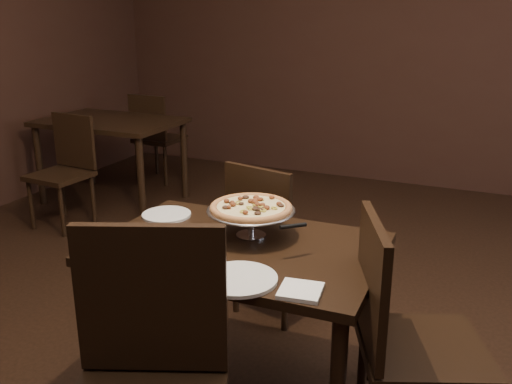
% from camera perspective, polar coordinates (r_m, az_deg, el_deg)
% --- Properties ---
extents(room, '(6.04, 7.04, 2.84)m').
position_cam_1_polar(room, '(2.06, 1.67, 12.34)').
color(room, black).
rests_on(room, ground).
extents(dining_table, '(1.13, 0.77, 0.70)m').
position_cam_1_polar(dining_table, '(2.33, -1.63, -7.35)').
color(dining_table, black).
rests_on(dining_table, ground).
extents(background_table, '(1.14, 0.76, 0.71)m').
position_cam_1_polar(background_table, '(4.98, -14.35, 5.96)').
color(background_table, black).
rests_on(background_table, ground).
extents(pizza_stand, '(0.37, 0.37, 0.15)m').
position_cam_1_polar(pizza_stand, '(2.34, -0.51, -1.62)').
color(pizza_stand, silver).
rests_on(pizza_stand, dining_table).
extents(parmesan_shaker, '(0.06, 0.06, 0.11)m').
position_cam_1_polar(parmesan_shaker, '(2.23, -7.82, -4.82)').
color(parmesan_shaker, beige).
rests_on(parmesan_shaker, dining_table).
extents(pepper_flake_shaker, '(0.05, 0.05, 0.09)m').
position_cam_1_polar(pepper_flake_shaker, '(2.24, -8.31, -4.90)').
color(pepper_flake_shaker, maroon).
rests_on(pepper_flake_shaker, dining_table).
extents(packet_caddy, '(0.08, 0.08, 0.06)m').
position_cam_1_polar(packet_caddy, '(2.25, -9.83, -5.26)').
color(packet_caddy, black).
rests_on(packet_caddy, dining_table).
extents(napkin_stack, '(0.16, 0.16, 0.01)m').
position_cam_1_polar(napkin_stack, '(1.93, 4.48, -9.82)').
color(napkin_stack, white).
rests_on(napkin_stack, dining_table).
extents(plate_left, '(0.22, 0.22, 0.01)m').
position_cam_1_polar(plate_left, '(2.63, -8.94, -2.25)').
color(plate_left, white).
rests_on(plate_left, dining_table).
extents(plate_near, '(0.27, 0.27, 0.01)m').
position_cam_1_polar(plate_near, '(2.00, -1.75, -8.69)').
color(plate_near, white).
rests_on(plate_near, dining_table).
extents(serving_spatula, '(0.14, 0.14, 0.02)m').
position_cam_1_polar(serving_spatula, '(2.16, 3.73, -3.46)').
color(serving_spatula, silver).
rests_on(serving_spatula, pizza_stand).
extents(chair_far, '(0.48, 0.48, 0.86)m').
position_cam_1_polar(chair_far, '(3.01, 1.43, -4.24)').
color(chair_far, black).
rests_on(chair_far, ground).
extents(chair_near, '(0.61, 0.61, 1.00)m').
position_cam_1_polar(chair_near, '(1.81, -10.93, -18.29)').
color(chair_near, black).
rests_on(chair_near, ground).
extents(chair_side, '(0.57, 0.57, 0.93)m').
position_cam_1_polar(chair_side, '(2.14, 14.51, -13.54)').
color(chair_side, black).
rests_on(chair_side, ground).
extents(bg_chair_far, '(0.40, 0.40, 0.85)m').
position_cam_1_polar(bg_chair_far, '(5.51, -10.04, 5.70)').
color(bg_chair_far, black).
rests_on(bg_chair_far, ground).
extents(bg_chair_near, '(0.42, 0.42, 0.84)m').
position_cam_1_polar(bg_chair_near, '(4.56, -18.52, 2.46)').
color(bg_chair_near, black).
rests_on(bg_chair_near, ground).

